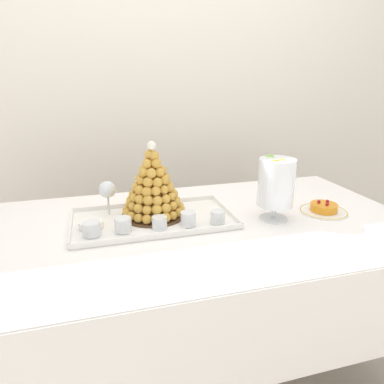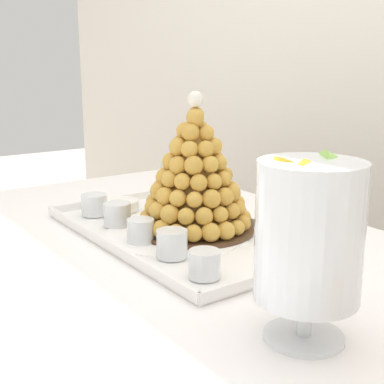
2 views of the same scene
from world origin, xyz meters
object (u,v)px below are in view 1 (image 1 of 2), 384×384
object	(u,v)px
macaron_goblet	(276,183)
dessert_cup_centre	(159,223)
dessert_cup_left	(91,229)
creme_brulee_ramekin	(91,224)
dessert_cup_mid_left	(123,225)
fruit_tart_plate	(324,209)
dessert_cup_mid_right	(188,219)
dessert_cup_right	(218,217)
serving_tray	(153,220)
wine_glass	(107,191)
croquembouche	(153,187)

from	to	relation	value
macaron_goblet	dessert_cup_centre	bearing A→B (deg)	178.44
dessert_cup_left	creme_brulee_ramekin	world-z (taller)	dessert_cup_left
dessert_cup_mid_left	fruit_tart_plate	xyz separation A→B (m)	(0.82, -0.02, -0.02)
dessert_cup_centre	dessert_cup_mid_right	bearing A→B (deg)	1.88
dessert_cup_right	macaron_goblet	distance (m)	0.26
serving_tray	dessert_cup_mid_left	xyz separation A→B (m)	(-0.12, -0.08, 0.03)
dessert_cup_mid_right	wine_glass	size ratio (longest dim) A/B	0.40
dessert_cup_centre	wine_glass	size ratio (longest dim) A/B	0.38
croquembouche	dessert_cup_centre	size ratio (longest dim) A/B	5.37
dessert_cup_right	wine_glass	world-z (taller)	wine_glass
dessert_cup_mid_left	dessert_cup_centre	distance (m)	0.13
dessert_cup_centre	fruit_tart_plate	bearing A→B (deg)	-0.48
serving_tray	creme_brulee_ramekin	distance (m)	0.23
serving_tray	creme_brulee_ramekin	bearing A→B (deg)	-176.96
serving_tray	wine_glass	size ratio (longest dim) A/B	4.20
macaron_goblet	fruit_tart_plate	distance (m)	0.27
dessert_cup_right	fruit_tart_plate	xyz separation A→B (m)	(0.46, -0.00, -0.02)
fruit_tart_plate	wine_glass	bearing A→B (deg)	166.85
dessert_cup_mid_left	dessert_cup_centre	world-z (taller)	dessert_cup_mid_left
macaron_goblet	wine_glass	bearing A→B (deg)	161.61
serving_tray	dessert_cup_left	size ratio (longest dim) A/B	9.98
macaron_goblet	creme_brulee_ramekin	bearing A→B (deg)	172.17
dessert_cup_left	dessert_cup_centre	size ratio (longest dim) A/B	1.11
dessert_cup_left	fruit_tart_plate	xyz separation A→B (m)	(0.92, -0.02, -0.02)
macaron_goblet	fruit_tart_plate	bearing A→B (deg)	1.60
dessert_cup_mid_left	dessert_cup_right	world-z (taller)	dessert_cup_mid_left
croquembouche	fruit_tart_plate	size ratio (longest dim) A/B	1.54
croquembouche	creme_brulee_ramekin	distance (m)	0.27
macaron_goblet	serving_tray	bearing A→B (deg)	166.85
fruit_tart_plate	macaron_goblet	bearing A→B (deg)	-178.40
dessert_cup_left	dessert_cup_mid_left	distance (m)	0.11
dessert_cup_right	dessert_cup_centre	bearing A→B (deg)	178.61
dessert_cup_centre	fruit_tart_plate	xyz separation A→B (m)	(0.69, -0.01, -0.02)
fruit_tart_plate	dessert_cup_centre	bearing A→B (deg)	179.52
dessert_cup_centre	dessert_cup_right	distance (m)	0.22
dessert_cup_left	fruit_tart_plate	distance (m)	0.92
dessert_cup_right	croquembouche	bearing A→B (deg)	147.66
dessert_cup_mid_right	dessert_cup_right	xyz separation A→B (m)	(0.11, -0.01, -0.00)
creme_brulee_ramekin	fruit_tart_plate	bearing A→B (deg)	-5.46
dessert_cup_right	wine_glass	bearing A→B (deg)	152.93
dessert_cup_right	creme_brulee_ramekin	distance (m)	0.47
creme_brulee_ramekin	macaron_goblet	distance (m)	0.71
dessert_cup_centre	wine_glass	bearing A→B (deg)	130.84
fruit_tart_plate	croquembouche	bearing A→B (deg)	168.48
dessert_cup_left	dessert_cup_mid_left	bearing A→B (deg)	2.13
dessert_cup_left	creme_brulee_ramekin	bearing A→B (deg)	91.31
croquembouche	dessert_cup_right	distance (m)	0.28
creme_brulee_ramekin	fruit_tart_plate	xyz separation A→B (m)	(0.93, -0.09, -0.01)
dessert_cup_mid_left	dessert_cup_right	bearing A→B (deg)	-3.34
dessert_cup_centre	macaron_goblet	xyz separation A→B (m)	(0.45, -0.01, 0.12)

